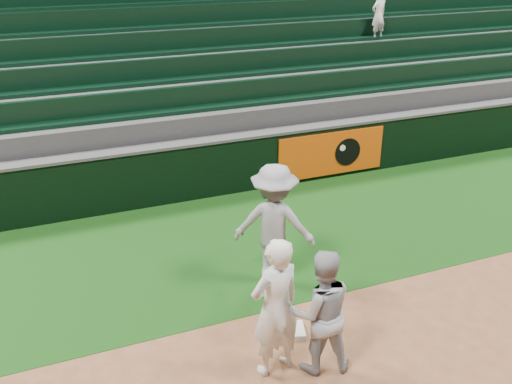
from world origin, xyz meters
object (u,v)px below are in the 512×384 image
first_base (291,331)px  first_baseman (275,308)px  base_coach (274,224)px  baserunner (320,312)px

first_base → first_baseman: size_ratio=0.19×
first_baseman → base_coach: base_coach is taller
first_base → baserunner: bearing=-87.1°
first_base → base_coach: size_ratio=0.18×
baserunner → base_coach: size_ratio=0.86×
baserunner → base_coach: (0.28, 2.10, 0.14)m
first_baseman → base_coach: size_ratio=0.96×
first_base → first_baseman: (-0.51, -0.57, 0.91)m
first_base → first_baseman: bearing=-131.9°
baserunner → base_coach: base_coach is taller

